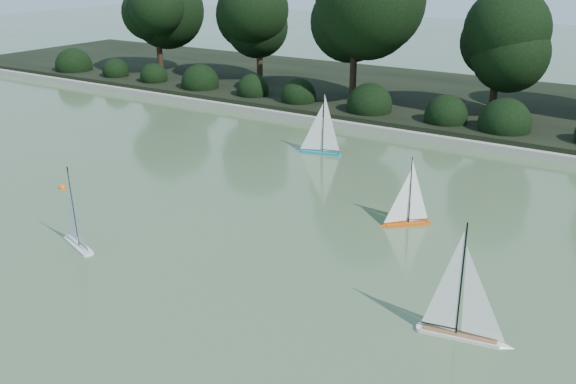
{
  "coord_description": "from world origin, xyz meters",
  "views": [
    {
      "loc": [
        5.61,
        -5.98,
        4.43
      ],
      "look_at": [
        0.21,
        2.39,
        0.7
      ],
      "focal_mm": 40.0,
      "sensor_mm": 36.0,
      "label": 1
    }
  ],
  "objects_px": {
    "sailboat_teal": "(317,143)",
    "sailboat_white_b": "(469,321)",
    "sailboat_white_a": "(75,232)",
    "sailboat_orange": "(403,214)",
    "race_buoy": "(63,188)"
  },
  "relations": [
    {
      "from": "sailboat_orange",
      "to": "sailboat_white_b",
      "type": "bearing_deg",
      "value": -53.93
    },
    {
      "from": "sailboat_white_b",
      "to": "sailboat_teal",
      "type": "distance_m",
      "value": 7.89
    },
    {
      "from": "sailboat_white_b",
      "to": "sailboat_orange",
      "type": "relative_size",
      "value": 1.27
    },
    {
      "from": "sailboat_white_b",
      "to": "sailboat_orange",
      "type": "distance_m",
      "value": 3.51
    },
    {
      "from": "sailboat_white_a",
      "to": "race_buoy",
      "type": "distance_m",
      "value": 2.89
    },
    {
      "from": "sailboat_white_b",
      "to": "race_buoy",
      "type": "height_order",
      "value": "sailboat_white_b"
    },
    {
      "from": "sailboat_teal",
      "to": "sailboat_white_a",
      "type": "bearing_deg",
      "value": -96.33
    },
    {
      "from": "sailboat_white_a",
      "to": "sailboat_teal",
      "type": "relative_size",
      "value": 0.93
    },
    {
      "from": "sailboat_teal",
      "to": "sailboat_white_b",
      "type": "bearing_deg",
      "value": -46.15
    },
    {
      "from": "sailboat_white_a",
      "to": "sailboat_white_b",
      "type": "bearing_deg",
      "value": 7.13
    },
    {
      "from": "race_buoy",
      "to": "sailboat_orange",
      "type": "bearing_deg",
      "value": 16.94
    },
    {
      "from": "sailboat_orange",
      "to": "sailboat_teal",
      "type": "xyz_separation_m",
      "value": [
        -3.4,
        2.85,
        0.04
      ]
    },
    {
      "from": "sailboat_white_a",
      "to": "race_buoy",
      "type": "relative_size",
      "value": 8.83
    },
    {
      "from": "sailboat_orange",
      "to": "race_buoy",
      "type": "relative_size",
      "value": 7.82
    },
    {
      "from": "sailboat_white_a",
      "to": "sailboat_orange",
      "type": "xyz_separation_m",
      "value": [
        4.12,
        3.61,
        -0.03
      ]
    }
  ]
}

